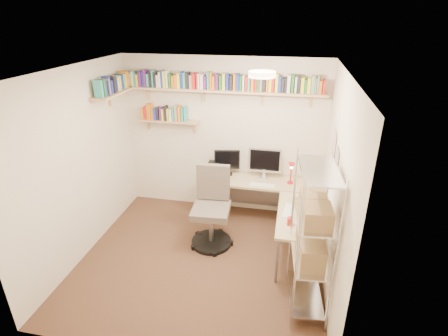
{
  "coord_description": "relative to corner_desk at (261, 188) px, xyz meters",
  "views": [
    {
      "loc": [
        1.06,
        -3.67,
        3.08
      ],
      "look_at": [
        0.21,
        0.55,
        1.15
      ],
      "focal_mm": 28.0,
      "sensor_mm": 36.0,
      "label": 1
    }
  ],
  "objects": [
    {
      "name": "office_chair",
      "position": [
        -0.64,
        -0.53,
        -0.18
      ],
      "size": [
        0.6,
        0.62,
        1.15
      ],
      "rotation": [
        0.0,
        0.0,
        0.07
      ],
      "color": "black",
      "rests_on": "ground"
    },
    {
      "name": "ground",
      "position": [
        -0.69,
        -0.99,
        -0.67
      ],
      "size": [
        3.2,
        3.2,
        0.0
      ],
      "primitive_type": "plane",
      "color": "#402C1B",
      "rests_on": "ground"
    },
    {
      "name": "corner_desk",
      "position": [
        0.0,
        0.0,
        0.0
      ],
      "size": [
        1.8,
        1.76,
        1.17
      ],
      "color": "tan",
      "rests_on": "ground"
    },
    {
      "name": "room_shell",
      "position": [
        -0.69,
        -0.99,
        0.88
      ],
      "size": [
        3.24,
        3.04,
        2.52
      ],
      "color": "beige",
      "rests_on": "ground"
    },
    {
      "name": "wire_rack",
      "position": [
        0.67,
        -1.5,
        0.32
      ],
      "size": [
        0.44,
        0.8,
        1.78
      ],
      "rotation": [
        0.0,
        0.0,
        0.09
      ],
      "color": "silver",
      "rests_on": "ground"
    },
    {
      "name": "wall_shelves",
      "position": [
        -1.1,
        0.31,
        1.36
      ],
      "size": [
        3.12,
        1.09,
        0.8
      ],
      "color": "tan",
      "rests_on": "ground"
    }
  ]
}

